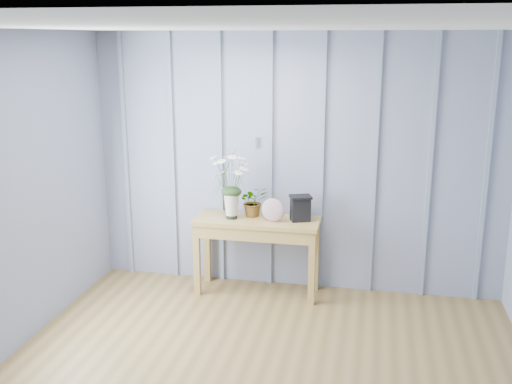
% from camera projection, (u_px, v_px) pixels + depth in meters
% --- Properties ---
extents(room_shell, '(4.00, 4.50, 2.50)m').
position_uv_depth(room_shell, '(273.00, 102.00, 4.33)').
color(room_shell, '#858DA8').
rests_on(room_shell, ground).
extents(sideboard, '(1.20, 0.45, 0.75)m').
position_uv_depth(sideboard, '(257.00, 230.00, 5.76)').
color(sideboard, '#A4823F').
rests_on(sideboard, ground).
extents(daisy_vase, '(0.48, 0.37, 0.68)m').
position_uv_depth(daisy_vase, '(231.00, 175.00, 5.65)').
color(daisy_vase, black).
rests_on(daisy_vase, sideboard).
extents(spider_plant, '(0.35, 0.34, 0.30)m').
position_uv_depth(spider_plant, '(253.00, 201.00, 5.80)').
color(spider_plant, '#193414').
rests_on(spider_plant, sideboard).
extents(felt_disc_vessel, '(0.24, 0.10, 0.23)m').
position_uv_depth(felt_disc_vessel, '(273.00, 210.00, 5.62)').
color(felt_disc_vessel, '#7D445F').
rests_on(felt_disc_vessel, sideboard).
extents(carved_box, '(0.24, 0.21, 0.24)m').
position_uv_depth(carved_box, '(300.00, 208.00, 5.65)').
color(carved_box, black).
rests_on(carved_box, sideboard).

